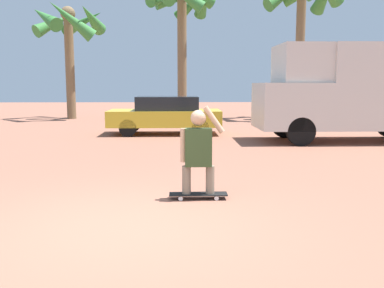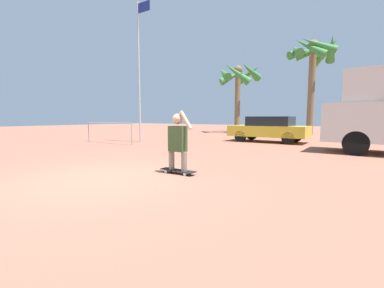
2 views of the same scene
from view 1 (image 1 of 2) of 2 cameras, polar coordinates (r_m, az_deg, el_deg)
ground_plane at (r=5.66m, az=-8.76°, el=-10.89°), size 80.00×80.00×0.00m
skateboard at (r=6.89m, az=0.84°, el=-6.73°), size 0.93×0.25×0.09m
person_skateboarder at (r=6.74m, az=0.84°, el=-0.47°), size 0.70×0.25×1.41m
camper_van at (r=14.77m, az=20.89°, el=6.84°), size 5.98×2.27×3.07m
parked_car_yellow at (r=15.89m, az=-3.55°, el=3.99°), size 4.10×1.86×1.39m
palm_tree_center_background at (r=24.05m, az=-1.35°, el=17.87°), size 3.87×3.93×7.35m
palm_tree_far_left at (r=24.09m, az=-16.04°, el=14.78°), size 3.95×4.13×6.10m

